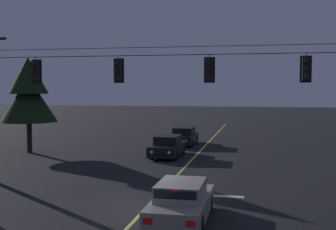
% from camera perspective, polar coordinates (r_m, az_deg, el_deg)
% --- Properties ---
extents(ground_plane, '(180.00, 180.00, 0.00)m').
position_cam_1_polar(ground_plane, '(17.10, -2.86, -11.98)').
color(ground_plane, black).
extents(lane_centre_stripe, '(0.14, 60.00, 0.01)m').
position_cam_1_polar(lane_centre_stripe, '(25.75, 2.30, -6.67)').
color(lane_centre_stripe, '#D1C64C').
rests_on(lane_centre_stripe, ground).
extents(stop_bar_paint, '(3.40, 0.36, 0.01)m').
position_cam_1_polar(stop_bar_paint, '(19.09, 4.67, -10.33)').
color(stop_bar_paint, silver).
rests_on(stop_bar_paint, ground).
extents(signal_span_assembly, '(18.93, 0.32, 7.42)m').
position_cam_1_polar(signal_span_assembly, '(19.46, -0.61, 1.44)').
color(signal_span_assembly, '#2D2116').
rests_on(signal_span_assembly, ground).
extents(traffic_light_leftmost, '(0.48, 0.41, 1.22)m').
position_cam_1_polar(traffic_light_leftmost, '(21.62, -16.84, 5.48)').
color(traffic_light_leftmost, black).
extents(traffic_light_left_inner, '(0.48, 0.41, 1.22)m').
position_cam_1_polar(traffic_light_left_inner, '(20.00, -6.53, 5.78)').
color(traffic_light_left_inner, black).
extents(traffic_light_centre, '(0.48, 0.41, 1.22)m').
position_cam_1_polar(traffic_light_centre, '(19.10, 5.35, 5.89)').
color(traffic_light_centre, black).
extents(traffic_light_right_inner, '(0.48, 0.41, 1.22)m').
position_cam_1_polar(traffic_light_right_inner, '(19.07, 17.50, 5.74)').
color(traffic_light_right_inner, black).
extents(car_waiting_near_lane, '(1.80, 4.33, 1.39)m').
position_cam_1_polar(car_waiting_near_lane, '(15.34, 1.75, -11.31)').
color(car_waiting_near_lane, gray).
rests_on(car_waiting_near_lane, ground).
extents(car_oncoming_lead, '(1.80, 4.42, 1.39)m').
position_cam_1_polar(car_oncoming_lead, '(29.33, -0.05, -4.13)').
color(car_oncoming_lead, black).
rests_on(car_oncoming_lead, ground).
extents(car_oncoming_trailing, '(1.80, 4.42, 1.39)m').
position_cam_1_polar(car_oncoming_trailing, '(35.32, 2.06, -2.82)').
color(car_oncoming_trailing, black).
rests_on(car_oncoming_trailing, ground).
extents(tree_verge_near, '(3.94, 3.94, 6.72)m').
position_cam_1_polar(tree_verge_near, '(32.22, -17.65, 2.77)').
color(tree_verge_near, '#332316').
rests_on(tree_verge_near, ground).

